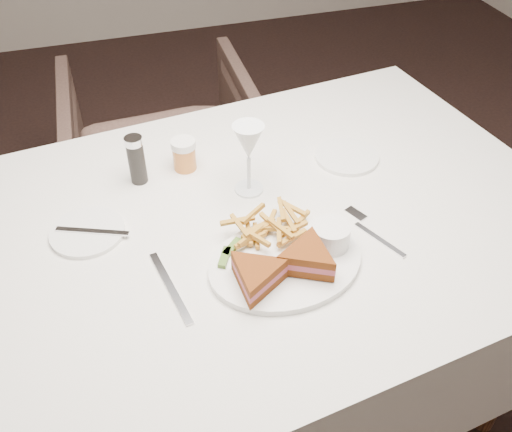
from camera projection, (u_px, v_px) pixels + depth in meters
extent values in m
plane|color=black|center=(259.00, 314.00, 2.02)|extent=(5.00, 5.00, 0.00)
cube|color=silver|center=(250.00, 325.00, 1.51)|extent=(1.57, 1.15, 0.75)
imported|color=#45312A|center=(163.00, 147.00, 2.18)|extent=(0.70, 0.66, 0.70)
ellipsoid|color=white|center=(285.00, 263.00, 1.15)|extent=(0.35, 0.29, 0.01)
cube|color=silver|center=(171.00, 287.00, 1.11)|extent=(0.05, 0.20, 0.00)
cylinder|color=white|center=(87.00, 232.00, 1.23)|extent=(0.16, 0.16, 0.01)
cylinder|color=white|center=(347.00, 157.00, 1.44)|extent=(0.16, 0.16, 0.01)
cylinder|color=black|center=(136.00, 160.00, 1.33)|extent=(0.04, 0.04, 0.12)
cylinder|color=#C7722F|center=(184.00, 155.00, 1.38)|extent=(0.06, 0.06, 0.08)
cube|color=#456724|center=(232.00, 247.00, 1.17)|extent=(0.05, 0.05, 0.01)
cube|color=#456724|center=(225.00, 257.00, 1.15)|extent=(0.04, 0.06, 0.01)
cylinder|color=white|center=(331.00, 235.00, 1.17)|extent=(0.08, 0.08, 0.05)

